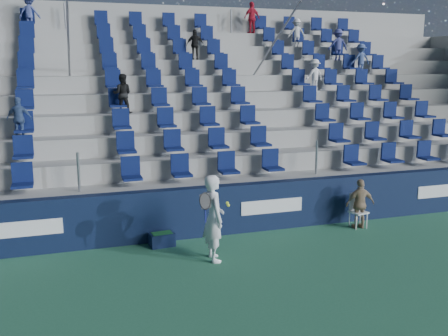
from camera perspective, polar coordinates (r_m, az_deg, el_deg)
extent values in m
plane|color=#2F6F4E|center=(9.41, 4.16, -13.59)|extent=(70.00, 70.00, 0.00)
cube|color=#0E1935|center=(11.99, -1.43, -4.89)|extent=(24.00, 0.30, 1.20)
cube|color=white|center=(12.33, 5.51, -4.38)|extent=(1.60, 0.02, 0.34)
cube|color=gray|center=(12.52, -2.17, -4.18)|extent=(24.00, 0.85, 1.20)
cube|color=gray|center=(13.26, -3.17, -2.19)|extent=(24.00, 0.85, 1.70)
cube|color=gray|center=(14.00, -4.06, -0.40)|extent=(24.00, 0.85, 2.20)
cube|color=gray|center=(14.77, -4.86, 1.20)|extent=(24.00, 0.85, 2.70)
cube|color=gray|center=(15.54, -5.58, 2.64)|extent=(24.00, 0.85, 3.20)
cube|color=gray|center=(16.33, -6.23, 3.94)|extent=(24.00, 0.85, 3.70)
cube|color=gray|center=(17.13, -6.83, 5.13)|extent=(24.00, 0.85, 4.20)
cube|color=gray|center=(17.94, -7.37, 6.20)|extent=(24.00, 0.85, 4.70)
cube|color=gray|center=(18.75, -7.87, 7.19)|extent=(24.00, 0.85, 5.20)
cube|color=gray|center=(19.38, -8.26, 8.80)|extent=(24.00, 0.50, 6.20)
cube|color=#0B1747|center=(12.30, -2.20, 0.08)|extent=(16.05, 0.50, 0.70)
cube|color=#0B1747|center=(13.02, -3.23, 2.95)|extent=(16.05, 0.50, 0.70)
cube|color=#0B1747|center=(13.78, -4.14, 5.51)|extent=(16.05, 0.50, 0.70)
cube|color=#0B1747|center=(14.56, -4.97, 7.79)|extent=(16.05, 0.50, 0.70)
cube|color=#0B1747|center=(15.36, -5.72, 9.84)|extent=(16.05, 0.50, 0.70)
cube|color=#0B1747|center=(16.19, -6.40, 11.68)|extent=(16.05, 0.50, 0.70)
cube|color=#0B1747|center=(17.03, -7.03, 13.34)|extent=(16.05, 0.50, 0.70)
cube|color=#0B1747|center=(17.89, -7.60, 14.84)|extent=(16.05, 0.50, 0.70)
cube|color=#0B1747|center=(18.76, -8.13, 16.20)|extent=(16.05, 0.50, 0.70)
cylinder|color=gray|center=(15.02, -17.32, 12.40)|extent=(0.06, 7.68, 4.55)
cylinder|color=gray|center=(16.26, 4.88, 12.77)|extent=(0.06, 7.68, 4.55)
imported|color=black|center=(14.22, -11.54, 8.30)|extent=(0.61, 0.53, 1.09)
imported|color=silver|center=(16.93, 10.29, 10.42)|extent=(0.73, 0.51, 1.02)
imported|color=silver|center=(19.49, 8.30, 15.03)|extent=(0.72, 0.49, 1.03)
imported|color=#3F588A|center=(13.37, -22.34, 5.25)|extent=(0.67, 0.42, 1.06)
imported|color=red|center=(19.73, 3.22, 16.75)|extent=(0.74, 0.46, 1.17)
imported|color=#3C5185|center=(18.81, 15.34, 11.90)|extent=(0.73, 0.46, 1.07)
imported|color=black|center=(17.23, -3.31, 13.89)|extent=(0.63, 0.42, 1.00)
imported|color=#3A4081|center=(19.32, 12.89, 13.56)|extent=(0.79, 0.53, 1.13)
imported|color=#3C4884|center=(18.47, -21.35, 16.21)|extent=(0.77, 0.56, 1.07)
imported|color=silver|center=(10.37, -1.17, -5.73)|extent=(0.45, 0.67, 1.83)
cylinder|color=navy|center=(10.03, -2.14, -5.45)|extent=(0.03, 0.03, 0.28)
torus|color=black|center=(9.95, -2.15, -3.79)|extent=(0.30, 0.17, 0.28)
plane|color=#262626|center=(9.95, -2.15, -3.79)|extent=(0.30, 0.16, 0.29)
sphere|color=#D4E836|center=(10.17, 0.50, -4.28)|extent=(0.07, 0.07, 0.07)
sphere|color=#D4E836|center=(10.22, 0.39, -4.03)|extent=(0.07, 0.07, 0.07)
cube|color=white|center=(13.02, 15.12, -4.90)|extent=(0.46, 0.46, 0.04)
cube|color=white|center=(13.10, 14.75, -3.70)|extent=(0.38, 0.12, 0.47)
cylinder|color=white|center=(12.88, 14.86, -6.03)|extent=(0.03, 0.03, 0.38)
cylinder|color=white|center=(13.04, 16.01, -5.88)|extent=(0.03, 0.03, 0.38)
cylinder|color=white|center=(13.12, 14.14, -5.66)|extent=(0.03, 0.03, 0.38)
cylinder|color=white|center=(13.28, 15.28, -5.51)|extent=(0.03, 0.03, 0.38)
imported|color=tan|center=(12.92, 15.29, -3.97)|extent=(0.77, 0.40, 1.26)
cube|color=#101B3A|center=(11.48, -7.10, -8.11)|extent=(0.58, 0.41, 0.30)
cube|color=#1E662D|center=(11.46, -7.11, -7.78)|extent=(0.47, 0.30, 0.18)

